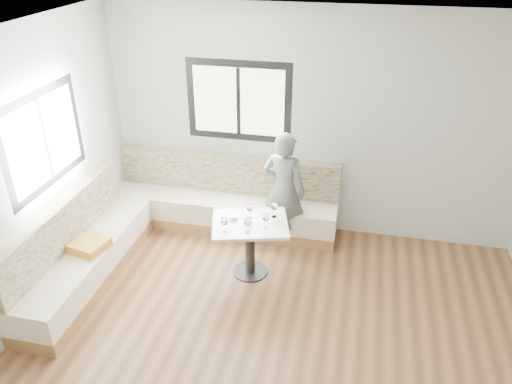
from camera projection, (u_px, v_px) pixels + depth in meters
room at (264, 233)px, 3.90m from camera, size 5.01×5.01×2.81m
banquette at (168, 224)px, 6.04m from camera, size 2.90×2.80×0.95m
table at (250, 235)px, 5.51m from camera, size 0.96×0.83×0.67m
person at (284, 190)px, 5.97m from camera, size 0.60×0.47×1.47m
olive_ramekin at (233, 217)px, 5.50m from camera, size 0.10×0.10×0.04m
wine_glass_a at (224, 222)px, 5.21m from camera, size 0.08×0.08×0.18m
wine_glass_b at (248, 222)px, 5.20m from camera, size 0.08×0.08×0.18m
wine_glass_c at (266, 218)px, 5.28m from camera, size 0.08×0.08×0.18m
wine_glass_d at (250, 208)px, 5.46m from camera, size 0.08×0.08×0.18m
wine_glass_e at (274, 207)px, 5.48m from camera, size 0.08×0.08×0.18m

